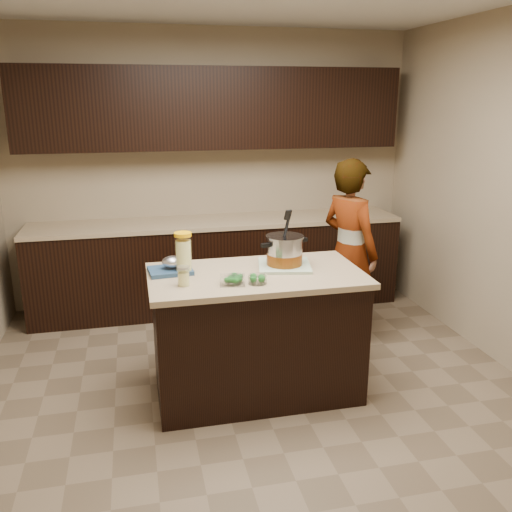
# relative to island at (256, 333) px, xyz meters

# --- Properties ---
(ground_plane) EXTENTS (4.00, 4.00, 0.00)m
(ground_plane) POSITION_rel_island_xyz_m (0.00, 0.00, -0.45)
(ground_plane) COLOR brown
(ground_plane) RESTS_ON ground
(room_shell) EXTENTS (4.04, 4.04, 2.72)m
(room_shell) POSITION_rel_island_xyz_m (0.00, 0.00, 1.26)
(room_shell) COLOR tan
(room_shell) RESTS_ON ground
(back_cabinets) EXTENTS (3.60, 0.63, 2.33)m
(back_cabinets) POSITION_rel_island_xyz_m (0.00, 1.74, 0.49)
(back_cabinets) COLOR black
(back_cabinets) RESTS_ON ground
(island) EXTENTS (1.46, 0.81, 0.90)m
(island) POSITION_rel_island_xyz_m (0.00, 0.00, 0.00)
(island) COLOR black
(island) RESTS_ON ground
(dish_towel) EXTENTS (0.43, 0.43, 0.02)m
(dish_towel) POSITION_rel_island_xyz_m (0.23, 0.09, 0.46)
(dish_towel) COLOR #6A9162
(dish_towel) RESTS_ON island
(stock_pot) EXTENTS (0.36, 0.33, 0.38)m
(stock_pot) POSITION_rel_island_xyz_m (0.23, 0.09, 0.56)
(stock_pot) COLOR #B7B7BC
(stock_pot) RESTS_ON dish_towel
(lemonade_pitcher) EXTENTS (0.15, 0.15, 0.28)m
(lemonade_pitcher) POSITION_rel_island_xyz_m (-0.48, 0.09, 0.58)
(lemonade_pitcher) COLOR #E5E48C
(lemonade_pitcher) RESTS_ON island
(mason_jar) EXTENTS (0.11, 0.11, 0.13)m
(mason_jar) POSITION_rel_island_xyz_m (-0.51, -0.15, 0.51)
(mason_jar) COLOR #E5E48C
(mason_jar) RESTS_ON island
(broccoli_tub_left) EXTENTS (0.13, 0.13, 0.05)m
(broccoli_tub_left) POSITION_rel_island_xyz_m (-0.17, -0.15, 0.47)
(broccoli_tub_left) COLOR silver
(broccoli_tub_left) RESTS_ON island
(broccoli_tub_right) EXTENTS (0.15, 0.15, 0.06)m
(broccoli_tub_right) POSITION_rel_island_xyz_m (-0.04, -0.22, 0.47)
(broccoli_tub_right) COLOR silver
(broccoli_tub_right) RESTS_ON island
(broccoli_tub_rect) EXTENTS (0.18, 0.14, 0.06)m
(broccoli_tub_rect) POSITION_rel_island_xyz_m (-0.20, -0.20, 0.47)
(broccoli_tub_rect) COLOR silver
(broccoli_tub_rect) RESTS_ON island
(blue_tray) EXTENTS (0.31, 0.26, 0.11)m
(blue_tray) POSITION_rel_island_xyz_m (-0.56, 0.13, 0.49)
(blue_tray) COLOR navy
(blue_tray) RESTS_ON island
(person) EXTENTS (0.59, 0.68, 1.58)m
(person) POSITION_rel_island_xyz_m (0.98, 0.72, 0.34)
(person) COLOR gray
(person) RESTS_ON ground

